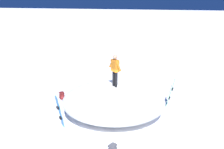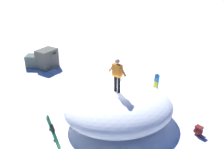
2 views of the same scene
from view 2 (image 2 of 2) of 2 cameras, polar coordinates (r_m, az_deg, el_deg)
The scene contains 8 objects.
ground at distance 13.31m, azimuth -0.15°, elevation -8.99°, with size 240.00×240.00×0.00m, color white.
snow_mound at distance 12.48m, azimuth 1.47°, elevation -7.10°, with size 5.20×4.51×1.61m, color white.
snowboarder_standing at distance 11.71m, azimuth 1.16°, elevation 0.22°, with size 0.72×0.79×1.61m.
snowboard_primary_upright at distance 11.05m, azimuth -12.72°, elevation -12.20°, with size 0.30×0.41×1.65m.
snowboard_secondary_upright at distance 14.32m, azimuth 9.44°, elevation -2.86°, with size 0.41×0.40×1.63m.
backpack_near at distance 15.44m, azimuth -2.10°, elevation -3.16°, with size 0.61×0.44×0.35m.
backpack_far at distance 12.53m, azimuth 18.31°, elevation -11.51°, with size 0.58×0.55×0.46m.
rock_outcrop at distance 19.32m, azimuth -14.24°, elevation 3.21°, with size 1.99×2.34×1.36m.
Camera 2 is at (11.09, -0.33, 7.35)m, focal length 41.97 mm.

